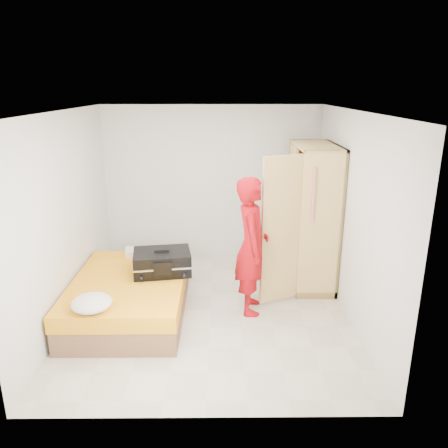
{
  "coord_description": "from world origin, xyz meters",
  "views": [
    {
      "loc": [
        0.14,
        -5.25,
        2.88
      ],
      "look_at": [
        0.19,
        0.68,
        1.0
      ],
      "focal_mm": 35.0,
      "sensor_mm": 36.0,
      "label": 1
    }
  ],
  "objects_px": {
    "bed": "(130,296)",
    "person": "(252,246)",
    "wardrobe": "(310,221)",
    "suitcase": "(162,262)",
    "round_cushion": "(92,303)"
  },
  "relations": [
    {
      "from": "wardrobe",
      "to": "suitcase",
      "type": "xyz_separation_m",
      "value": [
        -2.09,
        -0.72,
        -0.35
      ]
    },
    {
      "from": "bed",
      "to": "suitcase",
      "type": "distance_m",
      "value": 0.61
    },
    {
      "from": "round_cushion",
      "to": "bed",
      "type": "bearing_deg",
      "value": 73.71
    },
    {
      "from": "bed",
      "to": "suitcase",
      "type": "xyz_separation_m",
      "value": [
        0.41,
        0.2,
        0.4
      ]
    },
    {
      "from": "person",
      "to": "suitcase",
      "type": "xyz_separation_m",
      "value": [
        -1.18,
        0.1,
        -0.26
      ]
    },
    {
      "from": "wardrobe",
      "to": "round_cushion",
      "type": "relative_size",
      "value": 4.69
    },
    {
      "from": "bed",
      "to": "wardrobe",
      "type": "height_order",
      "value": "wardrobe"
    },
    {
      "from": "person",
      "to": "suitcase",
      "type": "distance_m",
      "value": 1.21
    },
    {
      "from": "bed",
      "to": "suitcase",
      "type": "relative_size",
      "value": 2.42
    },
    {
      "from": "bed",
      "to": "person",
      "type": "height_order",
      "value": "person"
    },
    {
      "from": "wardrobe",
      "to": "round_cushion",
      "type": "height_order",
      "value": "wardrobe"
    },
    {
      "from": "suitcase",
      "to": "round_cushion",
      "type": "height_order",
      "value": "suitcase"
    },
    {
      "from": "wardrobe",
      "to": "person",
      "type": "distance_m",
      "value": 1.23
    },
    {
      "from": "suitcase",
      "to": "round_cushion",
      "type": "relative_size",
      "value": 1.86
    },
    {
      "from": "person",
      "to": "suitcase",
      "type": "height_order",
      "value": "person"
    }
  ]
}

